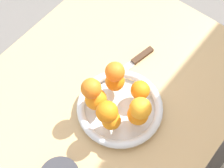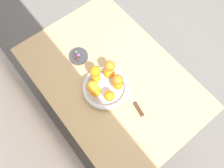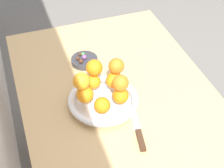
{
  "view_description": "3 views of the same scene",
  "coord_description": "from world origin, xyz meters",
  "px_view_note": "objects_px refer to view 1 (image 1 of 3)",
  "views": [
    {
      "loc": [
        0.33,
        0.34,
        1.72
      ],
      "look_at": [
        -0.05,
        0.04,
        0.87
      ],
      "focal_mm": 55.0,
      "sensor_mm": 36.0,
      "label": 1
    },
    {
      "loc": [
        -0.43,
        0.34,
        1.92
      ],
      "look_at": [
        -0.07,
        0.05,
        0.84
      ],
      "focal_mm": 35.0,
      "sensor_mm": 36.0,
      "label": 2
    },
    {
      "loc": [
        -0.92,
        0.34,
        1.68
      ],
      "look_at": [
        -0.03,
        0.04,
        0.82
      ],
      "focal_mm": 55.0,
      "sensor_mm": 36.0,
      "label": 3
    }
  ],
  "objects_px": {
    "orange_1": "(111,120)",
    "orange_4": "(115,81)",
    "dining_table": "(94,118)",
    "knife": "(129,66)",
    "orange_6": "(107,112)",
    "orange_5": "(91,88)",
    "orange_3": "(140,90)",
    "orange_2": "(138,114)",
    "fruit_bowl": "(120,108)",
    "orange_0": "(96,98)",
    "orange_7": "(141,108)",
    "orange_8": "(115,72)"
  },
  "relations": [
    {
      "from": "orange_7",
      "to": "fruit_bowl",
      "type": "bearing_deg",
      "value": -96.86
    },
    {
      "from": "orange_4",
      "to": "knife",
      "type": "bearing_deg",
      "value": -167.3
    },
    {
      "from": "fruit_bowl",
      "to": "orange_6",
      "type": "xyz_separation_m",
      "value": [
        0.07,
        0.01,
        0.11
      ]
    },
    {
      "from": "orange_0",
      "to": "orange_1",
      "type": "distance_m",
      "value": 0.08
    },
    {
      "from": "dining_table",
      "to": "orange_7",
      "type": "height_order",
      "value": "orange_7"
    },
    {
      "from": "orange_4",
      "to": "orange_6",
      "type": "relative_size",
      "value": 0.96
    },
    {
      "from": "fruit_bowl",
      "to": "orange_2",
      "type": "height_order",
      "value": "orange_2"
    },
    {
      "from": "orange_4",
      "to": "orange_8",
      "type": "bearing_deg",
      "value": 24.09
    },
    {
      "from": "orange_6",
      "to": "orange_8",
      "type": "distance_m",
      "value": 0.13
    },
    {
      "from": "orange_0",
      "to": "orange_5",
      "type": "xyz_separation_m",
      "value": [
        0.01,
        -0.01,
        0.06
      ]
    },
    {
      "from": "dining_table",
      "to": "orange_4",
      "type": "height_order",
      "value": "orange_4"
    },
    {
      "from": "orange_8",
      "to": "knife",
      "type": "xyz_separation_m",
      "value": [
        -0.11,
        -0.03,
        -0.13
      ]
    },
    {
      "from": "dining_table",
      "to": "fruit_bowl",
      "type": "bearing_deg",
      "value": 119.51
    },
    {
      "from": "orange_0",
      "to": "knife",
      "type": "relative_size",
      "value": 0.26
    },
    {
      "from": "orange_4",
      "to": "knife",
      "type": "xyz_separation_m",
      "value": [
        -0.11,
        -0.02,
        -0.07
      ]
    },
    {
      "from": "orange_2",
      "to": "knife",
      "type": "xyz_separation_m",
      "value": [
        -0.15,
        -0.15,
        -0.07
      ]
    },
    {
      "from": "orange_3",
      "to": "orange_5",
      "type": "bearing_deg",
      "value": -39.36
    },
    {
      "from": "knife",
      "to": "orange_3",
      "type": "bearing_deg",
      "value": 50.92
    },
    {
      "from": "orange_4",
      "to": "fruit_bowl",
      "type": "bearing_deg",
      "value": 51.55
    },
    {
      "from": "dining_table",
      "to": "knife",
      "type": "relative_size",
      "value": 4.24
    },
    {
      "from": "fruit_bowl",
      "to": "orange_4",
      "type": "distance_m",
      "value": 0.08
    },
    {
      "from": "orange_2",
      "to": "orange_6",
      "type": "bearing_deg",
      "value": -39.72
    },
    {
      "from": "orange_8",
      "to": "knife",
      "type": "height_order",
      "value": "orange_8"
    },
    {
      "from": "orange_7",
      "to": "orange_8",
      "type": "height_order",
      "value": "orange_7"
    },
    {
      "from": "orange_0",
      "to": "dining_table",
      "type": "bearing_deg",
      "value": -79.33
    },
    {
      "from": "orange_3",
      "to": "orange_8",
      "type": "xyz_separation_m",
      "value": [
        0.03,
        -0.08,
        0.06
      ]
    },
    {
      "from": "orange_1",
      "to": "orange_4",
      "type": "relative_size",
      "value": 0.95
    },
    {
      "from": "orange_5",
      "to": "orange_4",
      "type": "bearing_deg",
      "value": 170.66
    },
    {
      "from": "orange_5",
      "to": "knife",
      "type": "relative_size",
      "value": 0.23
    },
    {
      "from": "orange_0",
      "to": "orange_3",
      "type": "relative_size",
      "value": 1.11
    },
    {
      "from": "dining_table",
      "to": "orange_1",
      "type": "height_order",
      "value": "orange_1"
    },
    {
      "from": "orange_1",
      "to": "orange_3",
      "type": "height_order",
      "value": "orange_3"
    },
    {
      "from": "orange_5",
      "to": "orange_3",
      "type": "bearing_deg",
      "value": 140.64
    },
    {
      "from": "orange_1",
      "to": "orange_5",
      "type": "bearing_deg",
      "value": -101.42
    },
    {
      "from": "orange_1",
      "to": "orange_2",
      "type": "bearing_deg",
      "value": 141.09
    },
    {
      "from": "orange_0",
      "to": "knife",
      "type": "distance_m",
      "value": 0.2
    },
    {
      "from": "orange_3",
      "to": "orange_8",
      "type": "bearing_deg",
      "value": -71.52
    },
    {
      "from": "orange_0",
      "to": "orange_7",
      "type": "distance_m",
      "value": 0.15
    },
    {
      "from": "orange_4",
      "to": "orange_7",
      "type": "relative_size",
      "value": 0.97
    },
    {
      "from": "orange_3",
      "to": "orange_6",
      "type": "xyz_separation_m",
      "value": [
        0.14,
        -0.02,
        0.06
      ]
    },
    {
      "from": "orange_1",
      "to": "orange_6",
      "type": "xyz_separation_m",
      "value": [
        0.01,
        -0.01,
        0.06
      ]
    },
    {
      "from": "orange_6",
      "to": "orange_8",
      "type": "bearing_deg",
      "value": -151.14
    },
    {
      "from": "orange_5",
      "to": "orange_6",
      "type": "height_order",
      "value": "orange_5"
    },
    {
      "from": "orange_0",
      "to": "orange_3",
      "type": "xyz_separation_m",
      "value": [
        -0.11,
        0.08,
        -0.0
      ]
    },
    {
      "from": "orange_2",
      "to": "orange_7",
      "type": "distance_m",
      "value": 0.06
    },
    {
      "from": "dining_table",
      "to": "knife",
      "type": "height_order",
      "value": "knife"
    },
    {
      "from": "orange_1",
      "to": "orange_2",
      "type": "relative_size",
      "value": 0.91
    },
    {
      "from": "orange_0",
      "to": "orange_8",
      "type": "height_order",
      "value": "orange_8"
    },
    {
      "from": "fruit_bowl",
      "to": "orange_7",
      "type": "height_order",
      "value": "orange_7"
    },
    {
      "from": "dining_table",
      "to": "orange_4",
      "type": "bearing_deg",
      "value": 166.4
    }
  ]
}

